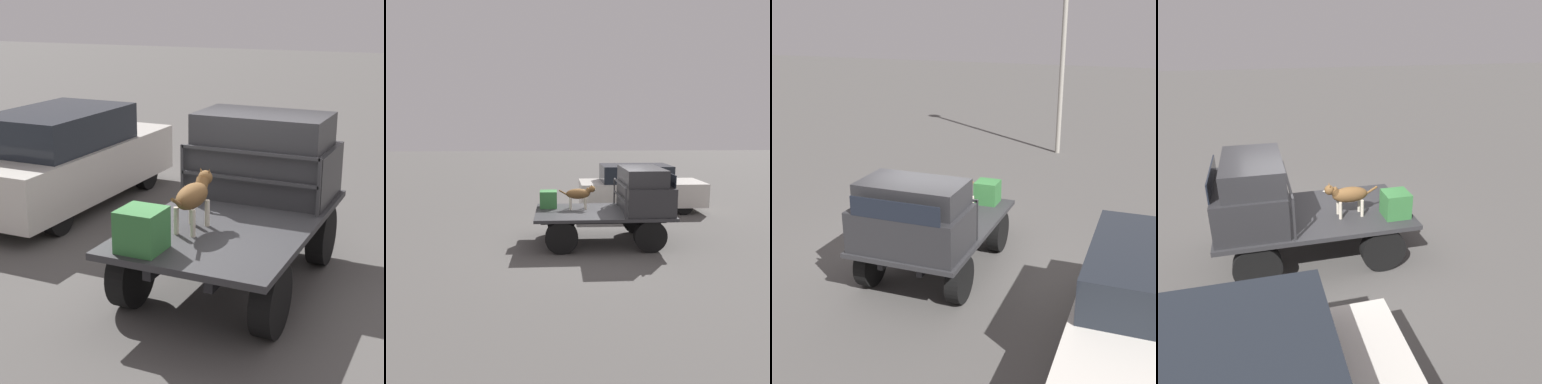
{
  "view_description": "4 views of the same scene",
  "coord_description": "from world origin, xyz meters",
  "views": [
    {
      "loc": [
        -7.09,
        -2.7,
        3.46
      ],
      "look_at": [
        -0.64,
        0.29,
        1.34
      ],
      "focal_mm": 60.0,
      "sensor_mm": 36.0,
      "label": 1
    },
    {
      "loc": [
        -1.19,
        -9.72,
        3.08
      ],
      "look_at": [
        -0.64,
        0.29,
        1.34
      ],
      "focal_mm": 35.0,
      "sensor_mm": 36.0,
      "label": 2
    },
    {
      "loc": [
        8.61,
        3.75,
        4.73
      ],
      "look_at": [
        -0.64,
        0.29,
        1.34
      ],
      "focal_mm": 50.0,
      "sensor_mm": 36.0,
      "label": 3
    },
    {
      "loc": [
        0.92,
        6.31,
        4.03
      ],
      "look_at": [
        -0.64,
        0.29,
        1.34
      ],
      "focal_mm": 35.0,
      "sensor_mm": 36.0,
      "label": 4
    }
  ],
  "objects": [
    {
      "name": "ground_plane",
      "position": [
        0.0,
        0.0,
        0.0
      ],
      "size": [
        80.0,
        80.0,
        0.0
      ],
      "primitive_type": "plane",
      "color": "#514F4C"
    },
    {
      "name": "flatbed_truck",
      "position": [
        0.0,
        0.0,
        0.62
      ],
      "size": [
        3.56,
        2.03,
        0.88
      ],
      "color": "black",
      "rests_on": "ground"
    },
    {
      "name": "truck_cab",
      "position": [
        1.1,
        0.0,
        1.42
      ],
      "size": [
        1.2,
        1.91,
        1.15
      ],
      "color": "#28282B",
      "rests_on": "flatbed_truck"
    },
    {
      "name": "truck_headboard",
      "position": [
        0.46,
        0.0,
        1.38
      ],
      "size": [
        0.04,
        1.91,
        0.75
      ],
      "color": "#2D2D30",
      "rests_on": "flatbed_truck"
    },
    {
      "name": "dog",
      "position": [
        -0.58,
        0.29,
        1.29
      ],
      "size": [
        1.03,
        0.28,
        0.67
      ],
      "rotation": [
        0.0,
        0.0,
        0.26
      ],
      "color": "beige",
      "rests_on": "flatbed_truck"
    },
    {
      "name": "cargo_crate",
      "position": [
        -1.45,
        0.51,
        1.11
      ],
      "size": [
        0.47,
        0.47,
        0.47
      ],
      "color": "#337038",
      "rests_on": "flatbed_truck"
    }
  ]
}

